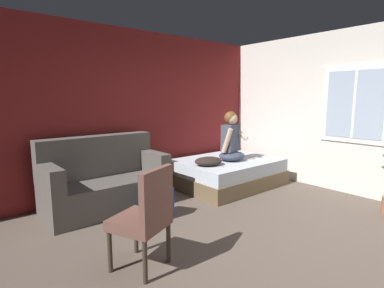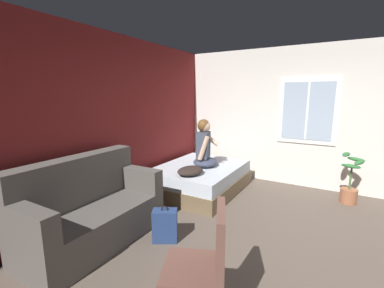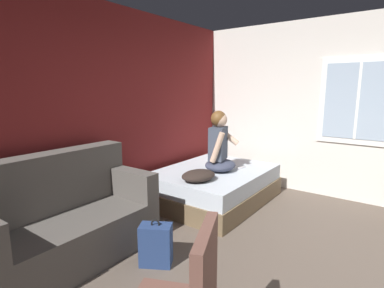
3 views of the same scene
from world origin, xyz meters
name	(u,v)px [view 3 (image 3 of 3)]	position (x,y,z in m)	size (l,w,h in m)	color
wall_back_accent	(100,114)	(0.00, 2.93, 1.35)	(10.02, 0.16, 2.70)	maroon
bed	(214,185)	(1.30, 2.04, 0.24)	(1.84, 1.41, 0.48)	brown
couch	(64,221)	(-0.90, 2.38, 0.39)	(1.71, 0.84, 1.04)	#514C47
person_seated	(219,146)	(1.31, 1.96, 0.84)	(0.61, 0.56, 0.88)	#383D51
backpack	(156,245)	(-0.44, 1.59, 0.19)	(0.34, 0.35, 0.46)	navy
throw_pillow	(198,175)	(0.71, 1.91, 0.55)	(0.48, 0.36, 0.14)	#2D231E
cell_phone	(242,167)	(1.63, 1.76, 0.48)	(0.07, 0.14, 0.01)	#B7B7BC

